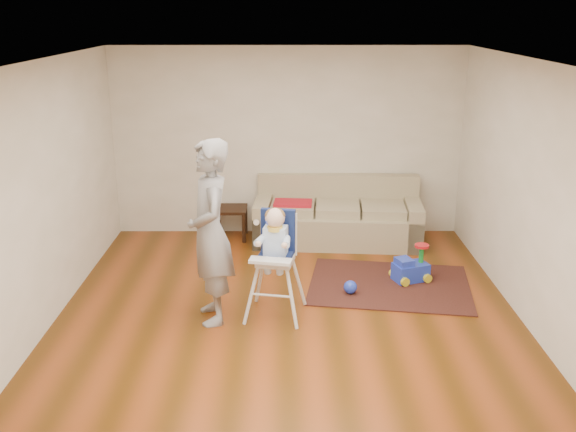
{
  "coord_description": "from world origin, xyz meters",
  "views": [
    {
      "loc": [
        -0.02,
        -6.32,
        3.18
      ],
      "look_at": [
        0.0,
        0.4,
        1.0
      ],
      "focal_mm": 40.0,
      "sensor_mm": 36.0,
      "label": 1
    }
  ],
  "objects_px": {
    "high_chair": "(275,264)",
    "adult": "(210,233)",
    "ride_on_toy": "(411,263)",
    "toy_ball": "(350,287)",
    "sofa": "(337,212)",
    "side_table": "(231,223)"
  },
  "relations": [
    {
      "from": "ride_on_toy",
      "to": "high_chair",
      "type": "distance_m",
      "value": 1.89
    },
    {
      "from": "side_table",
      "to": "ride_on_toy",
      "type": "relative_size",
      "value": 1.02
    },
    {
      "from": "high_chair",
      "to": "adult",
      "type": "relative_size",
      "value": 0.63
    },
    {
      "from": "sofa",
      "to": "toy_ball",
      "type": "xyz_separation_m",
      "value": [
        0.02,
        -1.79,
        -0.36
      ]
    },
    {
      "from": "toy_ball",
      "to": "adult",
      "type": "relative_size",
      "value": 0.08
    },
    {
      "from": "sofa",
      "to": "high_chair",
      "type": "height_order",
      "value": "high_chair"
    },
    {
      "from": "toy_ball",
      "to": "adult",
      "type": "distance_m",
      "value": 1.86
    },
    {
      "from": "side_table",
      "to": "ride_on_toy",
      "type": "height_order",
      "value": "ride_on_toy"
    },
    {
      "from": "ride_on_toy",
      "to": "adult",
      "type": "height_order",
      "value": "adult"
    },
    {
      "from": "sofa",
      "to": "side_table",
      "type": "height_order",
      "value": "sofa"
    },
    {
      "from": "high_chair",
      "to": "adult",
      "type": "distance_m",
      "value": 0.78
    },
    {
      "from": "high_chair",
      "to": "adult",
      "type": "xyz_separation_m",
      "value": [
        -0.67,
        -0.09,
        0.39
      ]
    },
    {
      "from": "sofa",
      "to": "ride_on_toy",
      "type": "bearing_deg",
      "value": -56.3
    },
    {
      "from": "ride_on_toy",
      "to": "toy_ball",
      "type": "xyz_separation_m",
      "value": [
        -0.77,
        -0.39,
        -0.15
      ]
    },
    {
      "from": "side_table",
      "to": "ride_on_toy",
      "type": "xyz_separation_m",
      "value": [
        2.31,
        -1.56,
        0.01
      ]
    },
    {
      "from": "ride_on_toy",
      "to": "toy_ball",
      "type": "height_order",
      "value": "ride_on_toy"
    },
    {
      "from": "sofa",
      "to": "toy_ball",
      "type": "relative_size",
      "value": 15.3
    },
    {
      "from": "sofa",
      "to": "high_chair",
      "type": "distance_m",
      "value": 2.45
    },
    {
      "from": "toy_ball",
      "to": "side_table",
      "type": "bearing_deg",
      "value": 128.36
    },
    {
      "from": "adult",
      "to": "side_table",
      "type": "bearing_deg",
      "value": 165.9
    },
    {
      "from": "high_chair",
      "to": "side_table",
      "type": "bearing_deg",
      "value": 116.07
    },
    {
      "from": "sofa",
      "to": "high_chair",
      "type": "bearing_deg",
      "value": -105.87
    }
  ]
}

